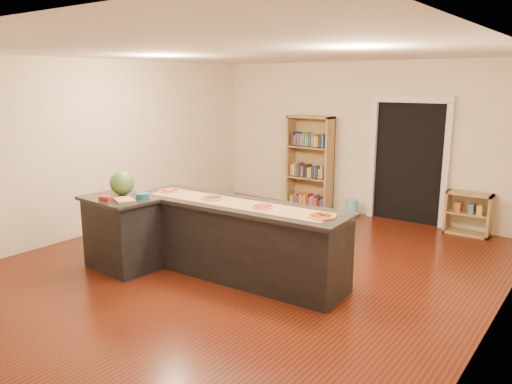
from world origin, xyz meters
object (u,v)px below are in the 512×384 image
Objects in this scene: low_shelf at (468,214)px; bookshelf at (310,163)px; waste_bin at (352,208)px; watermelon at (122,183)px; kitchen_island at (238,240)px; side_counter at (122,232)px.

bookshelf is at bearing -179.79° from low_shelf.
bookshelf is 2.59× the size of low_shelf.
watermelon is (-1.41, -4.09, 0.97)m from waste_bin.
kitchen_island is 2.99× the size of side_counter.
bookshelf reaches higher than side_counter.
bookshelf is at bearing 175.73° from waste_bin.
kitchen_island is at bearing -88.46° from waste_bin.
watermelon reaches higher than waste_bin.
kitchen_island is 9.16× the size of watermelon.
side_counter is 3.06× the size of watermelon.
watermelon reaches higher than low_shelf.
kitchen_island is 4.20× the size of low_shelf.
side_counter is 1.41× the size of low_shelf.
low_shelf is (3.32, 4.29, -0.14)m from side_counter.
side_counter is at bearing -53.45° from watermelon.
kitchen_island is 3.78m from bookshelf.
kitchen_island reaches higher than waste_bin.
waste_bin is at bearing 88.95° from kitchen_island.
watermelon is at bearing 130.62° from side_counter.
low_shelf is (2.97, 0.01, -0.55)m from bookshelf.
side_counter is 3.13× the size of waste_bin.
bookshelf is 4.19m from watermelon.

